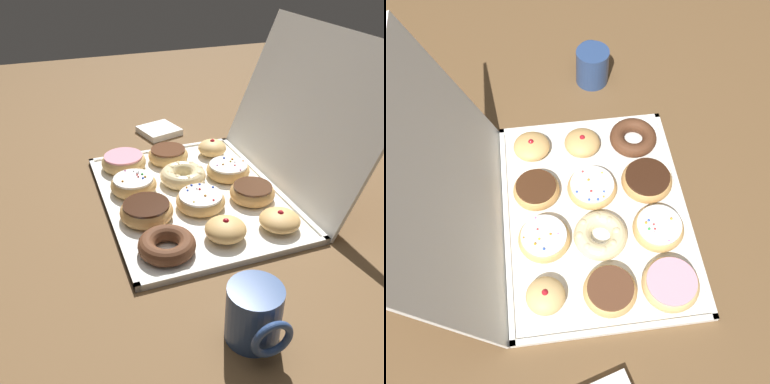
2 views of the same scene
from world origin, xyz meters
TOP-DOWN VIEW (x-y plane):
  - ground_plane at (0.00, 0.00)m, footprint 3.00×3.00m
  - donut_box at (0.00, 0.00)m, footprint 0.55×0.42m
  - box_lid_open at (0.00, 0.29)m, footprint 0.55×0.16m
  - pink_frosted_donut_0 at (-0.20, -0.13)m, footprint 0.12×0.12m
  - sprinkle_donut_1 at (-0.07, -0.13)m, footprint 0.11×0.11m
  - chocolate_frosted_donut_2 at (0.06, -0.13)m, footprint 0.12×0.12m
  - chocolate_cake_ring_donut_3 at (0.19, -0.12)m, footprint 0.12×0.12m
  - chocolate_frosted_donut_4 at (-0.19, 0.00)m, footprint 0.11×0.11m
  - cruller_donut_5 at (-0.07, 0.00)m, footprint 0.12×0.12m
  - sprinkle_donut_6 at (0.06, 0.00)m, footprint 0.12×0.12m
  - jelly_filled_donut_7 at (0.19, 0.01)m, footprint 0.09×0.09m
  - jelly_filled_donut_8 at (-0.19, 0.13)m, footprint 0.08×0.08m
  - sprinkle_donut_9 at (-0.06, 0.12)m, footprint 0.12×0.12m
  - chocolate_frosted_donut_10 at (0.07, 0.13)m, footprint 0.11×0.11m
  - jelly_filled_donut_11 at (0.20, 0.13)m, footprint 0.09×0.09m
  - coffee_mug at (0.44, -0.06)m, footprint 0.11×0.09m

SIDE VIEW (x-z plane):
  - ground_plane at x=0.00m, z-range 0.00..0.00m
  - donut_box at x=0.00m, z-range 0.00..0.01m
  - chocolate_cake_ring_donut_3 at x=0.19m, z-range 0.01..0.05m
  - sprinkle_donut_6 at x=0.06m, z-range 0.01..0.05m
  - sprinkle_donut_9 at x=-0.06m, z-range 0.01..0.05m
  - chocolate_frosted_donut_10 at x=0.07m, z-range 0.01..0.05m
  - sprinkle_donut_1 at x=-0.07m, z-range 0.01..0.05m
  - jelly_filled_donut_11 at x=0.20m, z-range 0.01..0.05m
  - chocolate_frosted_donut_4 at x=-0.19m, z-range 0.01..0.05m
  - chocolate_frosted_donut_2 at x=0.06m, z-range 0.01..0.05m
  - pink_frosted_donut_0 at x=-0.20m, z-range 0.01..0.05m
  - cruller_donut_5 at x=-0.07m, z-range 0.01..0.05m
  - jelly_filled_donut_7 at x=0.19m, z-range 0.01..0.06m
  - jelly_filled_donut_8 at x=-0.19m, z-range 0.01..0.06m
  - coffee_mug at x=0.44m, z-range 0.00..0.10m
  - box_lid_open at x=0.00m, z-range 0.00..0.38m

